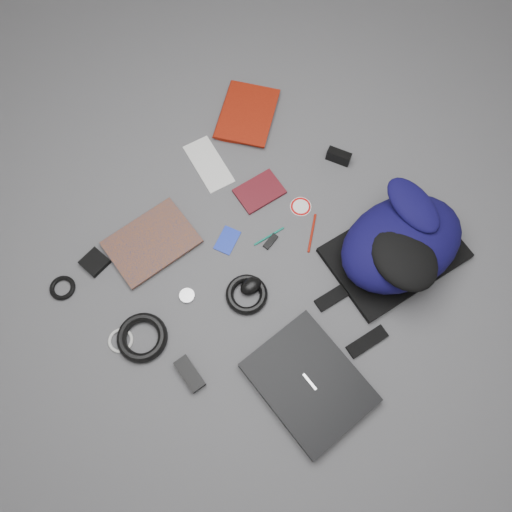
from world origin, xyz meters
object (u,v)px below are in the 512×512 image
Objects in this scene: compact_camera at (339,156)px; power_brick at (190,374)px; dvd_case at (259,191)px; backpack at (402,243)px; laptop at (309,383)px; comic_book at (135,220)px; pouch at (95,262)px; textbook_red at (222,109)px; mouse at (251,286)px.

compact_camera is 0.78× the size of power_brick.
dvd_case is 1.44× the size of power_brick.
backpack reaches higher than laptop.
comic_book is 3.73× the size of pouch.
textbook_red is 0.76m from pouch.
backpack is 0.55m from laptop.
dvd_case is (-0.53, 0.46, -0.01)m from laptop.
comic_book is at bearing -108.02° from textbook_red.
pouch is at bearing -134.55° from mouse.
dvd_case is (0.33, -0.20, -0.01)m from textbook_red.
backpack is 0.86m from textbook_red.
power_brick is (0.20, -0.66, 0.01)m from dvd_case.
backpack is 1.04m from pouch.
textbook_red is 0.56m from comic_book.
laptop is 4.60× the size of pouch.
backpack is at bearing 105.90° from laptop.
laptop reaches higher than power_brick.
comic_book is at bearing -171.97° from laptop.
dvd_case is 0.63m from pouch.
compact_camera is at bearing 172.53° from backpack.
power_brick is at bearing -51.95° from dvd_case.
mouse reaches higher than laptop.
pouch is (-0.01, -0.20, -0.00)m from comic_book.
laptop is 0.38m from power_brick.
comic_book is at bearing 87.44° from pouch.
mouse reaches higher than comic_book.
mouse is at bearing 21.82° from comic_book.
dvd_case is at bearing 125.07° from power_brick.
comic_book is (0.04, -0.56, -0.00)m from textbook_red.
textbook_red is (-0.85, 0.13, -0.09)m from backpack.
compact_camera is at bearing 112.06° from mouse.
compact_camera is 0.60m from mouse.
textbook_red is 0.39m from dvd_case.
power_brick is (0.49, -0.31, 0.00)m from comic_book.
textbook_red reaches higher than pouch.
backpack reaches higher than power_brick.
power_brick is at bearing -132.70° from laptop.
laptop is 4.07× the size of compact_camera.
textbook_red is at bearing 139.53° from power_brick.
dvd_case is at bearing -54.10° from textbook_red.
laptop reaches higher than comic_book.
textbook_red reaches higher than power_brick.
power_brick is (-0.32, -0.20, -0.00)m from laptop.
comic_book is 3.74× the size of mouse.
backpack reaches higher than dvd_case.
mouse reaches higher than power_brick.
laptop is at bearing 6.60° from pouch.
comic_book is at bearing -129.64° from backpack.
dvd_case is at bearing 61.98° from pouch.
power_brick is 0.51m from pouch.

